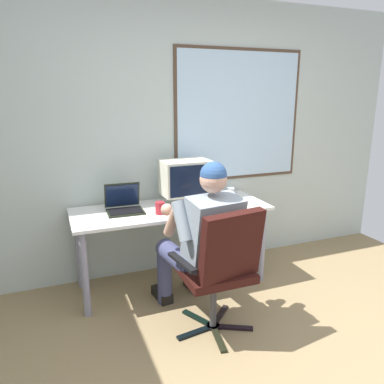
# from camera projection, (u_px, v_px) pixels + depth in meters

# --- Properties ---
(wall_rear) EXTENTS (4.66, 0.08, 2.56)m
(wall_rear) POSITION_uv_depth(u_px,v_px,m) (190.00, 138.00, 3.58)
(wall_rear) COLOR #B3C0BA
(wall_rear) RESTS_ON ground
(desk) EXTENTS (1.72, 0.63, 0.73)m
(desk) POSITION_uv_depth(u_px,v_px,m) (172.00, 219.00, 3.30)
(desk) COLOR gray
(desk) RESTS_ON ground
(office_chair) EXTENTS (0.61, 0.58, 0.97)m
(office_chair) POSITION_uv_depth(u_px,v_px,m) (222.00, 263.00, 2.58)
(office_chair) COLOR black
(office_chair) RESTS_ON ground
(person_seated) EXTENTS (0.57, 0.85, 1.26)m
(person_seated) POSITION_uv_depth(u_px,v_px,m) (202.00, 238.00, 2.78)
(person_seated) COLOR #3D4065
(person_seated) RESTS_ON ground
(crt_monitor) EXTENTS (0.43, 0.29, 0.40)m
(crt_monitor) POSITION_uv_depth(u_px,v_px,m) (186.00, 178.00, 3.30)
(crt_monitor) COLOR beige
(crt_monitor) RESTS_ON desk
(laptop) EXTENTS (0.31, 0.29, 0.23)m
(laptop) POSITION_uv_depth(u_px,v_px,m) (124.00, 204.00, 3.17)
(laptop) COLOR black
(laptop) RESTS_ON desk
(wine_glass) EXTENTS (0.07, 0.07, 0.15)m
(wine_glass) POSITION_uv_depth(u_px,v_px,m) (230.00, 193.00, 3.36)
(wine_glass) COLOR silver
(wine_glass) RESTS_ON desk
(coffee_mug) EXTENTS (0.08, 0.08, 0.10)m
(coffee_mug) POSITION_uv_depth(u_px,v_px,m) (160.00, 208.00, 3.09)
(coffee_mug) COLOR #A32129
(coffee_mug) RESTS_ON desk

